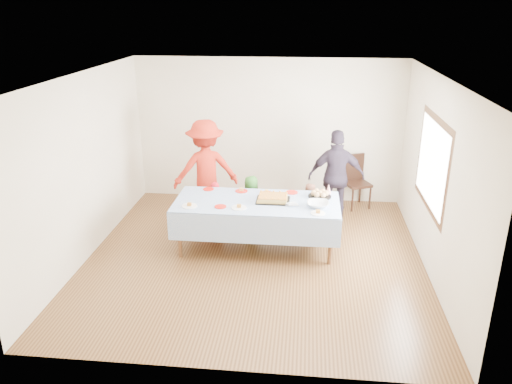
# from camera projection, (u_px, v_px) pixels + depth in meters

# --- Properties ---
(ground) EXTENTS (5.00, 5.00, 0.00)m
(ground) POSITION_uv_depth(u_px,v_px,m) (255.00, 257.00, 7.55)
(ground) COLOR #4A2D15
(ground) RESTS_ON ground
(room_walls) EXTENTS (5.04, 5.04, 2.72)m
(room_walls) POSITION_uv_depth(u_px,v_px,m) (258.00, 144.00, 6.92)
(room_walls) COLOR beige
(room_walls) RESTS_ON ground
(party_table) EXTENTS (2.50, 1.10, 0.78)m
(party_table) POSITION_uv_depth(u_px,v_px,m) (257.00, 205.00, 7.60)
(party_table) COLOR brown
(party_table) RESTS_ON ground
(birthday_cake) EXTENTS (0.51, 0.39, 0.09)m
(birthday_cake) POSITION_uv_depth(u_px,v_px,m) (273.00, 198.00, 7.59)
(birthday_cake) COLOR black
(birthday_cake) RESTS_ON party_table
(rolls_tray) EXTENTS (0.36, 0.36, 0.11)m
(rolls_tray) POSITION_uv_depth(u_px,v_px,m) (320.00, 194.00, 7.74)
(rolls_tray) COLOR black
(rolls_tray) RESTS_ON party_table
(punch_bowl) EXTENTS (0.32, 0.32, 0.08)m
(punch_bowl) POSITION_uv_depth(u_px,v_px,m) (318.00, 204.00, 7.36)
(punch_bowl) COLOR silver
(punch_bowl) RESTS_ON party_table
(party_hat) EXTENTS (0.09, 0.09, 0.15)m
(party_hat) POSITION_uv_depth(u_px,v_px,m) (329.00, 189.00, 7.87)
(party_hat) COLOR silver
(party_hat) RESTS_ON party_table
(fork_pile) EXTENTS (0.24, 0.18, 0.07)m
(fork_pile) POSITION_uv_depth(u_px,v_px,m) (293.00, 204.00, 7.40)
(fork_pile) COLOR white
(fork_pile) RESTS_ON party_table
(plate_red_far_a) EXTENTS (0.18, 0.18, 0.01)m
(plate_red_far_a) POSITION_uv_depth(u_px,v_px,m) (208.00, 189.00, 8.06)
(plate_red_far_a) COLOR red
(plate_red_far_a) RESTS_ON party_table
(plate_red_far_b) EXTENTS (0.20, 0.20, 0.01)m
(plate_red_far_b) POSITION_uv_depth(u_px,v_px,m) (241.00, 191.00, 7.98)
(plate_red_far_b) COLOR red
(plate_red_far_b) RESTS_ON party_table
(plate_red_far_c) EXTENTS (0.19, 0.19, 0.01)m
(plate_red_far_c) POSITION_uv_depth(u_px,v_px,m) (267.00, 193.00, 7.90)
(plate_red_far_c) COLOR red
(plate_red_far_c) RESTS_ON party_table
(plate_red_far_d) EXTENTS (0.19, 0.19, 0.01)m
(plate_red_far_d) POSITION_uv_depth(u_px,v_px,m) (292.00, 192.00, 7.93)
(plate_red_far_d) COLOR red
(plate_red_far_d) RESTS_ON party_table
(plate_red_near) EXTENTS (0.18, 0.18, 0.01)m
(plate_red_near) POSITION_uv_depth(u_px,v_px,m) (220.00, 207.00, 7.37)
(plate_red_near) COLOR red
(plate_red_near) RESTS_ON party_table
(plate_white_left) EXTENTS (0.23, 0.23, 0.01)m
(plate_white_left) POSITION_uv_depth(u_px,v_px,m) (189.00, 206.00, 7.39)
(plate_white_left) COLOR white
(plate_white_left) RESTS_ON party_table
(plate_white_mid) EXTENTS (0.23, 0.23, 0.01)m
(plate_white_mid) POSITION_uv_depth(u_px,v_px,m) (239.00, 208.00, 7.33)
(plate_white_mid) COLOR white
(plate_white_mid) RESTS_ON party_table
(plate_white_right) EXTENTS (0.21, 0.21, 0.01)m
(plate_white_right) POSITION_uv_depth(u_px,v_px,m) (318.00, 213.00, 7.14)
(plate_white_right) COLOR white
(plate_white_right) RESTS_ON party_table
(dining_chair) EXTENTS (0.56, 0.56, 0.98)m
(dining_chair) POSITION_uv_depth(u_px,v_px,m) (355.00, 178.00, 9.31)
(dining_chair) COLOR black
(dining_chair) RESTS_ON ground
(toddler_left) EXTENTS (0.34, 0.26, 0.83)m
(toddler_left) POSITION_uv_depth(u_px,v_px,m) (215.00, 205.00, 8.42)
(toddler_left) COLOR red
(toddler_left) RESTS_ON ground
(toddler_mid) EXTENTS (0.51, 0.44, 0.88)m
(toddler_mid) POSITION_uv_depth(u_px,v_px,m) (251.00, 201.00, 8.52)
(toddler_mid) COLOR #2D6923
(toddler_mid) RESTS_ON ground
(toddler_right) EXTENTS (0.47, 0.40, 0.84)m
(toddler_right) POSITION_uv_depth(u_px,v_px,m) (308.00, 207.00, 8.31)
(toddler_right) COLOR #BA7757
(toddler_right) RESTS_ON ground
(adult_left) EXTENTS (1.29, 0.99, 1.76)m
(adult_left) POSITION_uv_depth(u_px,v_px,m) (206.00, 170.00, 8.71)
(adult_left) COLOR red
(adult_left) RESTS_ON ground
(adult_right) EXTENTS (0.98, 0.45, 1.64)m
(adult_right) POSITION_uv_depth(u_px,v_px,m) (336.00, 177.00, 8.54)
(adult_right) COLOR #2D2432
(adult_right) RESTS_ON ground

